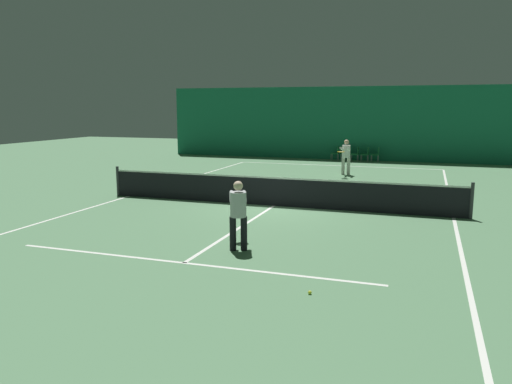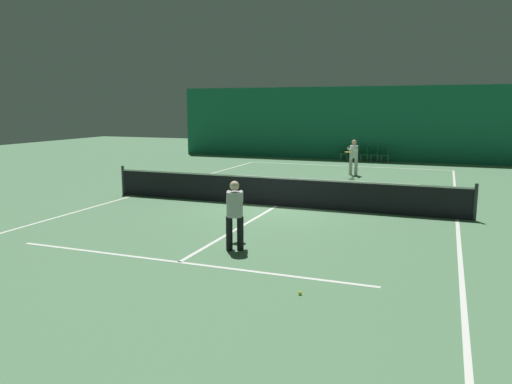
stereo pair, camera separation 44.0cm
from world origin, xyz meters
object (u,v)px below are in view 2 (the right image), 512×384
object	(u,v)px
tennis_net	(277,191)
tennis_ball	(300,293)
courtside_chair_1	(356,153)
courtside_chair_2	(366,153)
courtside_chair_4	(386,154)
player_near	(235,210)
courtside_chair_3	(376,154)
player_far	(353,155)
courtside_chair_0	(346,153)

from	to	relation	value
tennis_net	tennis_ball	distance (m)	7.83
courtside_chair_1	courtside_chair_2	xyz separation A→B (m)	(0.59, 0.00, 0.00)
courtside_chair_2	courtside_chair_4	distance (m)	1.19
player_near	courtside_chair_3	world-z (taller)	player_near
player_far	courtside_chair_1	xyz separation A→B (m)	(-0.97, 6.33, -0.49)
courtside_chair_0	courtside_chair_4	distance (m)	2.37
courtside_chair_0	tennis_ball	distance (m)	22.19
courtside_chair_2	courtside_chair_3	bearing A→B (deg)	90.00
courtside_chair_1	courtside_chair_2	world-z (taller)	same
courtside_chair_1	tennis_net	bearing A→B (deg)	-0.19
courtside_chair_2	courtside_chair_1	bearing A→B (deg)	-90.00
player_near	courtside_chair_3	xyz separation A→B (m)	(0.52, 19.77, -0.44)
courtside_chair_4	courtside_chair_1	bearing A→B (deg)	-90.00
courtside_chair_0	courtside_chair_1	world-z (taller)	same
tennis_net	courtside_chair_3	xyz separation A→B (m)	(1.24, 14.65, -0.03)
courtside_chair_1	courtside_chair_3	bearing A→B (deg)	90.00
courtside_chair_2	courtside_chair_3	size ratio (longest dim) A/B	1.00
player_far	courtside_chair_0	xyz separation A→B (m)	(-1.57, 6.33, -0.49)
player_near	courtside_chair_1	xyz separation A→B (m)	(-0.67, 19.77, -0.44)
player_near	courtside_chair_1	size ratio (longest dim) A/B	1.89
courtside_chair_1	courtside_chair_0	bearing A→B (deg)	-90.00
player_far	courtside_chair_0	distance (m)	6.54
courtside_chair_2	courtside_chair_3	xyz separation A→B (m)	(0.59, 0.00, 0.00)
player_far	courtside_chair_4	distance (m)	6.40
player_far	tennis_ball	size ratio (longest dim) A/B	25.30
tennis_net	courtside_chair_4	distance (m)	14.77
player_near	courtside_chair_2	xyz separation A→B (m)	(-0.08, 19.77, -0.44)
courtside_chair_0	player_far	bearing A→B (deg)	13.90
courtside_chair_3	courtside_chair_1	bearing A→B (deg)	-90.00
courtside_chair_3	courtside_chair_4	bearing A→B (deg)	90.00
courtside_chair_1	courtside_chair_4	size ratio (longest dim) A/B	1.00
player_far	courtside_chair_4	world-z (taller)	player_far
player_near	courtside_chair_0	bearing A→B (deg)	-18.64
tennis_net	courtside_chair_0	size ratio (longest dim) A/B	14.29
courtside_chair_2	courtside_chair_3	world-z (taller)	same
courtside_chair_3	player_near	bearing A→B (deg)	-1.50
tennis_ball	courtside_chair_1	bearing A→B (deg)	97.33
player_near	courtside_chair_3	bearing A→B (deg)	-23.79
courtside_chair_0	courtside_chair_2	size ratio (longest dim) A/B	1.00
player_near	courtside_chair_2	world-z (taller)	player_near
player_far	courtside_chair_3	size ratio (longest dim) A/B	1.99
player_near	courtside_chair_4	distance (m)	19.81
player_far	tennis_ball	world-z (taller)	player_far
tennis_ball	courtside_chair_2	bearing A→B (deg)	95.80
courtside_chair_2	player_far	bearing A→B (deg)	3.43
player_near	player_far	xyz separation A→B (m)	(0.30, 13.44, 0.05)
tennis_net	courtside_chair_0	world-z (taller)	tennis_net
player_near	courtside_chair_2	size ratio (longest dim) A/B	1.89
courtside_chair_0	tennis_net	bearing A→B (deg)	2.13
courtside_chair_3	player_far	bearing A→B (deg)	-1.94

